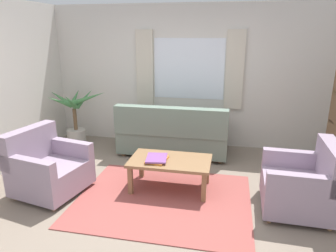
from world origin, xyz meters
name	(u,v)px	position (x,y,z in m)	size (l,w,h in m)	color
ground_plane	(163,200)	(0.00, 0.00, 0.00)	(6.24, 6.24, 0.00)	gray
wall_back	(189,77)	(0.00, 2.26, 1.30)	(5.32, 0.12, 2.60)	silver
window_with_curtains	(189,69)	(0.00, 2.18, 1.45)	(1.98, 0.07, 1.40)	white
area_rug	(163,199)	(0.00, 0.00, 0.01)	(2.23, 1.76, 0.01)	#9E4C47
couch	(173,135)	(-0.17, 1.57, 0.37)	(1.90, 0.82, 0.92)	slate
armchair_left	(47,168)	(-1.57, -0.10, 0.35)	(0.97, 0.99, 0.88)	#998499
armchair_right	(303,184)	(1.70, 0.09, 0.35)	(0.85, 0.87, 0.88)	#998499
coffee_table	(170,163)	(0.03, 0.31, 0.38)	(1.10, 0.64, 0.44)	olive
book_stack_on_table	(157,159)	(-0.14, 0.24, 0.46)	(0.31, 0.37, 0.04)	orange
potted_plant	(75,119)	(-2.11, 1.72, 0.50)	(1.21, 1.06, 1.11)	#B7B2A8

